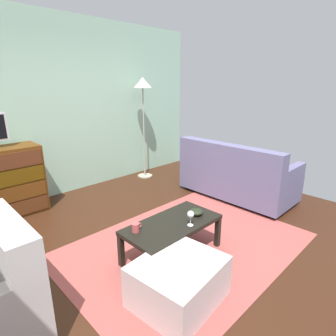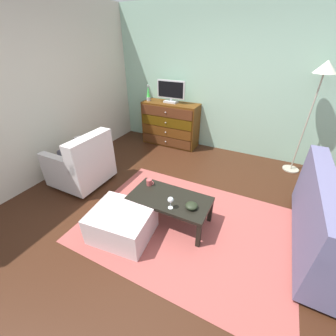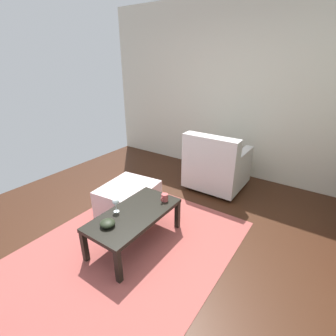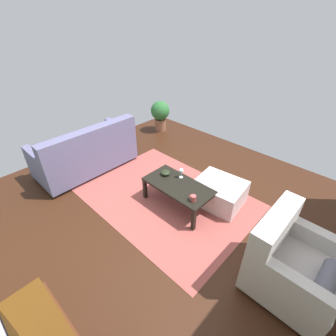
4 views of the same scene
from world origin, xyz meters
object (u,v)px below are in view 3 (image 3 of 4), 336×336
Objects in this scene: coffee_table at (134,216)px; bowl_decorative at (107,223)px; ottoman at (129,199)px; wine_glass at (116,202)px; mug at (165,198)px; armchair at (216,166)px.

bowl_decorative reaches higher than coffee_table.
ottoman is (-0.72, -0.42, -0.23)m from bowl_decorative.
ottoman is at bearing -148.08° from wine_glass.
bowl_decorative is (0.22, 0.11, -0.08)m from wine_glass.
mug is 0.13× the size of armchair.
bowl_decorative is at bearing -10.06° from coffee_table.
bowl_decorative is at bearing -6.36° from armchair.
mug is at bearing 161.38° from coffee_table.
wine_glass is 1.80m from armchair.
coffee_table is 0.33m from bowl_decorative.
wine_glass is at bearing -153.86° from bowl_decorative.
bowl_decorative is 2.00m from armchair.
wine_glass is 0.22× the size of ottoman.
mug reaches higher than coffee_table.
armchair is at bearing 173.64° from bowl_decorative.
ottoman is (-0.04, -0.60, -0.24)m from mug.
coffee_table is at bearing -18.62° from mug.
mug is at bearing -1.79° from armchair.
mug is at bearing 86.24° from ottoman.
wine_glass reaches higher than bowl_decorative.
wine_glass is 0.67m from ottoman.
mug is at bearing 147.89° from wine_glass.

